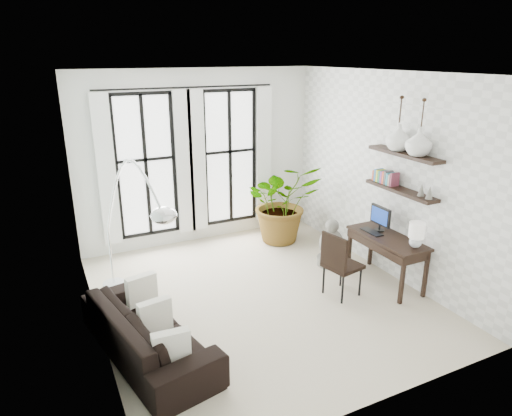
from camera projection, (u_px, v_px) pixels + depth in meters
floor at (259, 296)px, 6.81m from camera, size 5.00×5.00×0.00m
ceiling at (259, 73)px, 5.78m from camera, size 5.00×5.00×0.00m
wall_left at (88, 218)px, 5.36m from camera, size 0.00×5.00×5.00m
wall_right at (386, 175)px, 7.23m from camera, size 0.00×5.00×5.00m
wall_back at (199, 158)px, 8.42m from camera, size 4.50×0.00×4.50m
windows at (190, 162)px, 8.29m from camera, size 3.26×0.13×2.65m
wall_shelves at (400, 175)px, 6.74m from camera, size 0.25×1.30×0.60m
sofa at (148, 331)px, 5.39m from camera, size 1.28×2.32×0.64m
throw_pillows at (155, 316)px, 5.37m from camera, size 0.40×1.52×0.40m
plant at (283, 202)px, 8.60m from camera, size 1.63×1.49×1.54m
desk at (389, 241)px, 6.92m from camera, size 0.56×1.32×1.17m
desk_chair at (339, 261)px, 6.62m from camera, size 0.56×0.56×1.00m
arc_lamp at (129, 195)px, 5.79m from camera, size 0.71×2.13×2.22m
buddha at (331, 246)px, 7.71m from camera, size 0.46×0.46×0.82m
vase_a at (419, 142)px, 6.32m from camera, size 0.37×0.37×0.38m
vase_b at (399, 138)px, 6.66m from camera, size 0.37×0.37×0.38m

